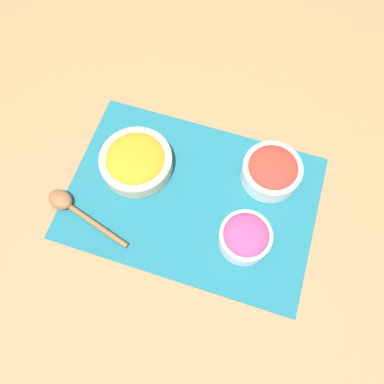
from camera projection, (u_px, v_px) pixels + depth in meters
The scene contains 6 objects.
ground_plane at pixel (192, 197), 0.89m from camera, with size 3.00×3.00×0.00m, color olive.
placemat at pixel (192, 197), 0.89m from camera, with size 0.58×0.40×0.00m.
onion_bowl at pixel (245, 237), 0.81m from camera, with size 0.11×0.11×0.07m.
carrot_bowl at pixel (136, 160), 0.89m from camera, with size 0.17×0.17×0.06m.
tomato_bowl at pixel (272, 170), 0.87m from camera, with size 0.14×0.14×0.07m.
wooden_spoon at pixel (70, 206), 0.87m from camera, with size 0.22×0.09×0.03m.
Camera 1 is at (0.10, -0.31, 0.83)m, focal length 35.00 mm.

